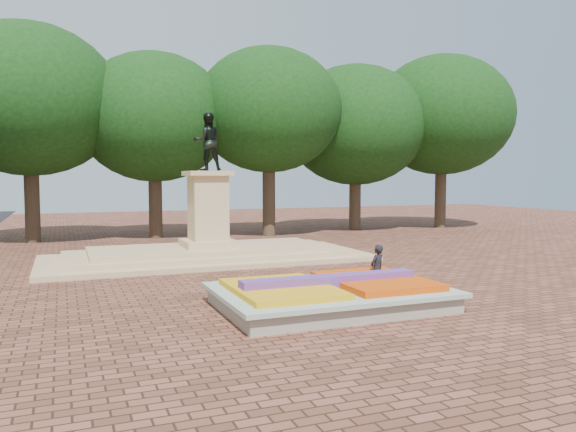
{
  "coord_description": "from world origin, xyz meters",
  "views": [
    {
      "loc": [
        -5.88,
        -15.92,
        3.65
      ],
      "look_at": [
        1.86,
        3.29,
        2.2
      ],
      "focal_mm": 35.0,
      "sensor_mm": 36.0,
      "label": 1
    }
  ],
  "objects": [
    {
      "name": "ground",
      "position": [
        0.0,
        0.0,
        0.0
      ],
      "size": [
        90.0,
        90.0,
        0.0
      ],
      "primitive_type": "plane",
      "color": "brown",
      "rests_on": "ground"
    },
    {
      "name": "flower_bed",
      "position": [
        1.03,
        -2.0,
        0.38
      ],
      "size": [
        6.3,
        4.3,
        0.91
      ],
      "color": "gray",
      "rests_on": "ground"
    },
    {
      "name": "monument",
      "position": [
        0.0,
        8.0,
        0.88
      ],
      "size": [
        14.0,
        6.0,
        6.4
      ],
      "color": "tan",
      "rests_on": "ground"
    },
    {
      "name": "tree_row_back",
      "position": [
        2.33,
        18.0,
        6.67
      ],
      "size": [
        44.8,
        8.8,
        10.43
      ],
      "color": "#3A2B1F",
      "rests_on": "ground"
    },
    {
      "name": "pedestrian",
      "position": [
        3.2,
        -0.86,
        0.77
      ],
      "size": [
        0.66,
        0.55,
        1.53
      ],
      "primitive_type": "imported",
      "rotation": [
        0.0,
        0.0,
        3.54
      ],
      "color": "black",
      "rests_on": "ground"
    }
  ]
}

